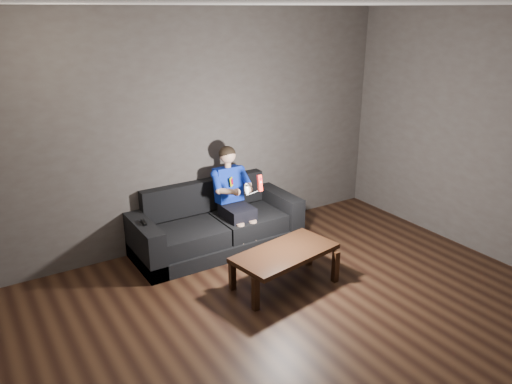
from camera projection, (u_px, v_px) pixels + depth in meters
floor at (338, 342)px, 4.24m from camera, size 5.00×5.00×0.00m
back_wall at (201, 130)px, 5.76m from camera, size 5.00×0.04×2.70m
ceiling at (361, 3)px, 3.30m from camera, size 5.00×5.00×0.02m
sofa at (215, 228)px, 5.86m from camera, size 1.96×0.84×0.76m
child at (233, 191)px, 5.78m from camera, size 0.46×0.57×1.14m
wii_remote_red at (260, 183)px, 5.41m from camera, size 0.05×0.07×0.19m
nunchuk_white at (247, 189)px, 5.34m from camera, size 0.07×0.09×0.14m
wii_remote_black at (144, 222)px, 5.26m from camera, size 0.05×0.14×0.03m
coffee_table at (285, 255)px, 5.00m from camera, size 1.14×0.71×0.39m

